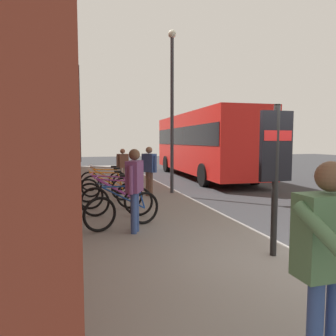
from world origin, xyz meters
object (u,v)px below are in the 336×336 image
at_px(bicycle_beside_lamp, 117,201).
at_px(bicycle_nearest_sign, 106,189).
at_px(bicycle_under_window, 104,181).
at_px(bicycle_mid_rack, 123,210).
at_px(bicycle_leaning_wall, 110,195).
at_px(transit_info_sign, 276,156).
at_px(street_lamp, 172,99).
at_px(pedestrian_crossing_street, 149,166).
at_px(city_bus, 203,142).
at_px(pedestrian_near_bus, 135,182).
at_px(pedestrian_by_facade, 123,163).
at_px(bicycle_by_door, 107,184).
at_px(tourist_with_hotdogs, 330,249).

xyz_separation_m(bicycle_beside_lamp, bicycle_nearest_sign, (2.01, 0.09, 0.00)).
bearing_deg(bicycle_under_window, bicycle_mid_rack, 179.82).
bearing_deg(bicycle_nearest_sign, bicycle_under_window, -3.16).
distance_m(bicycle_leaning_wall, bicycle_under_window, 3.16).
xyz_separation_m(transit_info_sign, street_lamp, (6.39, -0.22, 1.70)).
relative_size(bicycle_under_window, pedestrian_crossing_street, 1.05).
distance_m(bicycle_under_window, street_lamp, 3.83).
relative_size(bicycle_nearest_sign, street_lamp, 0.32).
xyz_separation_m(city_bus, street_lamp, (-5.19, 3.30, 1.49)).
distance_m(pedestrian_near_bus, street_lamp, 5.48).
xyz_separation_m(bicycle_mid_rack, bicycle_under_window, (5.12, -0.02, 0.00)).
bearing_deg(pedestrian_by_facade, city_bus, -57.74).
relative_size(bicycle_leaning_wall, bicycle_nearest_sign, 0.99).
distance_m(bicycle_beside_lamp, city_bus, 10.05).
xyz_separation_m(bicycle_by_door, pedestrian_near_bus, (-4.50, -0.14, 0.63)).
distance_m(bicycle_leaning_wall, tourist_with_hotdogs, 6.81).
relative_size(bicycle_beside_lamp, pedestrian_near_bus, 1.04).
bearing_deg(transit_info_sign, bicycle_mid_rack, 42.22).
bearing_deg(city_bus, pedestrian_by_facade, 122.26).
relative_size(bicycle_beside_lamp, pedestrian_by_facade, 1.15).
height_order(bicycle_mid_rack, pedestrian_crossing_street, pedestrian_crossing_street).
distance_m(bicycle_leaning_wall, transit_info_sign, 4.92).
distance_m(bicycle_under_window, city_bus, 7.11).
bearing_deg(bicycle_by_door, pedestrian_crossing_street, -107.65).
bearing_deg(bicycle_under_window, bicycle_leaning_wall, 178.25).
height_order(bicycle_leaning_wall, street_lamp, street_lamp).
bearing_deg(pedestrian_by_facade, pedestrian_crossing_street, -168.99).
bearing_deg(transit_info_sign, bicycle_beside_lamp, 31.87).
height_order(bicycle_beside_lamp, transit_info_sign, transit_info_sign).
bearing_deg(bicycle_beside_lamp, bicycle_under_window, -0.30).
height_order(pedestrian_by_facade, street_lamp, street_lamp).
xyz_separation_m(bicycle_nearest_sign, street_lamp, (1.03, -2.40, 2.90)).
height_order(bicycle_under_window, tourist_with_hotdogs, tourist_with_hotdogs).
distance_m(bicycle_under_window, pedestrian_by_facade, 1.55).
relative_size(bicycle_nearest_sign, transit_info_sign, 0.74).
relative_size(transit_info_sign, pedestrian_crossing_street, 1.46).
bearing_deg(bicycle_by_door, transit_info_sign, -162.19).
xyz_separation_m(bicycle_mid_rack, street_lamp, (4.10, -2.30, 2.90)).
distance_m(bicycle_mid_rack, tourist_with_hotdogs, 4.87).
distance_m(transit_info_sign, pedestrian_near_bus, 2.74).
bearing_deg(pedestrian_near_bus, transit_info_sign, -134.61).
distance_m(bicycle_beside_lamp, pedestrian_near_bus, 1.61).
height_order(bicycle_by_door, tourist_with_hotdogs, tourist_with_hotdogs).
height_order(bicycle_leaning_wall, transit_info_sign, transit_info_sign).
height_order(bicycle_mid_rack, transit_info_sign, transit_info_sign).
distance_m(pedestrian_crossing_street, pedestrian_near_bus, 4.25).
relative_size(transit_info_sign, tourist_with_hotdogs, 1.42).
height_order(bicycle_mid_rack, city_bus, city_bus).
relative_size(bicycle_under_window, pedestrian_by_facade, 1.13).
xyz_separation_m(bicycle_nearest_sign, pedestrian_near_bus, (-3.48, -0.27, 0.63)).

